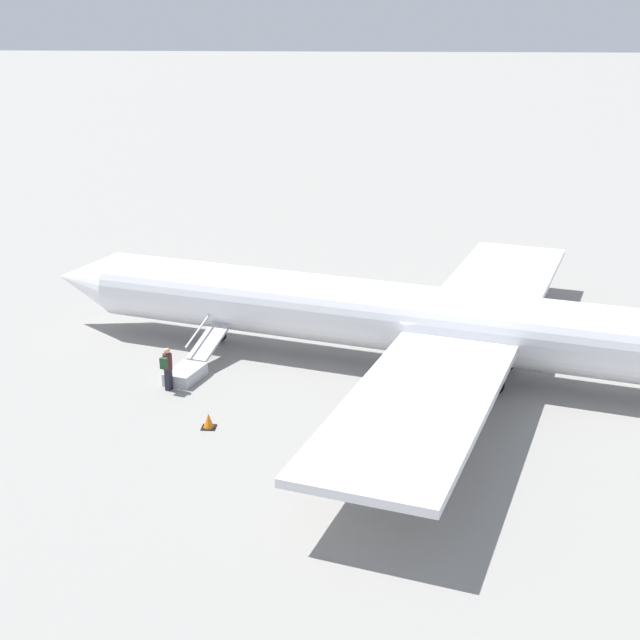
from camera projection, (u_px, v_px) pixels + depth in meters
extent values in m
plane|color=gray|center=(428.00, 371.00, 36.46)|extent=(600.00, 600.00, 0.00)
cylinder|color=silver|center=(431.00, 321.00, 35.74)|extent=(29.11, 11.07, 2.82)
cone|color=silver|center=(88.00, 280.00, 41.26)|extent=(3.75, 3.53, 2.76)
cube|color=silver|center=(417.00, 406.00, 28.61)|extent=(7.84, 13.17, 0.28)
cube|color=silver|center=(501.00, 279.00, 42.02)|extent=(7.84, 13.17, 0.28)
cylinder|color=black|center=(219.00, 335.00, 39.59)|extent=(0.72, 0.36, 0.70)
cylinder|color=gray|center=(218.00, 325.00, 39.44)|extent=(0.13, 0.13, 0.22)
cylinder|color=black|center=(495.00, 385.00, 34.23)|extent=(0.72, 0.36, 0.70)
cylinder|color=gray|center=(496.00, 374.00, 34.08)|extent=(0.13, 0.13, 0.22)
cylinder|color=black|center=(507.00, 362.00, 36.47)|extent=(0.72, 0.36, 0.70)
cylinder|color=gray|center=(508.00, 352.00, 36.32)|extent=(0.13, 0.13, 0.22)
cube|color=#B2B2B7|center=(185.00, 374.00, 35.53)|extent=(1.57, 2.04, 0.50)
cube|color=#B2B2B7|center=(208.00, 343.00, 37.08)|extent=(1.50, 2.40, 0.88)
cube|color=#B2B2B7|center=(198.00, 330.00, 37.07)|extent=(0.69, 2.15, 0.82)
cube|color=#23232D|center=(169.00, 380.00, 34.57)|extent=(0.27, 0.33, 0.85)
cylinder|color=#4C1E23|center=(168.00, 362.00, 34.32)|extent=(0.36, 0.36, 0.65)
sphere|color=tan|center=(167.00, 351.00, 34.17)|extent=(0.24, 0.24, 0.24)
cube|color=#23472D|center=(164.00, 363.00, 34.07)|extent=(0.32, 0.25, 0.44)
cube|color=black|center=(209.00, 427.00, 31.53)|extent=(0.51, 0.51, 0.03)
cone|color=orange|center=(209.00, 421.00, 31.45)|extent=(0.39, 0.39, 0.56)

